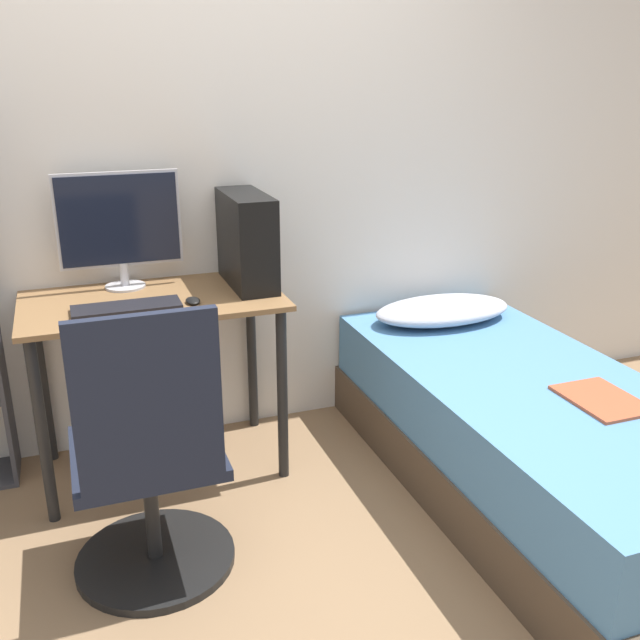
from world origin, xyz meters
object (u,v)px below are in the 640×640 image
object	(u,v)px
bed	(529,438)
monitor	(120,225)
office_chair	(151,479)
keyboard	(127,308)
pc_tower	(247,240)

from	to	relation	value
bed	monitor	bearing A→B (deg)	148.25
office_chair	monitor	world-z (taller)	monitor
office_chair	bed	size ratio (longest dim) A/B	0.50
office_chair	bed	bearing A→B (deg)	0.09
office_chair	keyboard	xyz separation A→B (m)	(0.02, 0.59, 0.41)
pc_tower	monitor	bearing A→B (deg)	164.70
monitor	keyboard	xyz separation A→B (m)	(-0.03, -0.31, -0.26)
office_chair	pc_tower	xyz separation A→B (m)	(0.55, 0.76, 0.59)
office_chair	keyboard	bearing A→B (deg)	88.23
pc_tower	keyboard	bearing A→B (deg)	-161.45
office_chair	monitor	xyz separation A→B (m)	(0.04, 0.90, 0.67)
monitor	keyboard	bearing A→B (deg)	-94.67
office_chair	monitor	bearing A→B (deg)	87.22
keyboard	monitor	bearing A→B (deg)	85.33
monitor	keyboard	size ratio (longest dim) A/B	1.22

